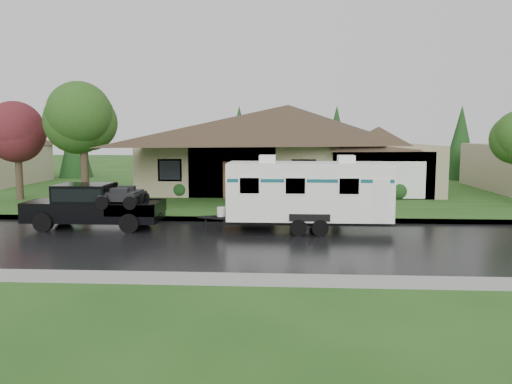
% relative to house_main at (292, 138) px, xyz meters
% --- Properties ---
extents(ground, '(140.00, 140.00, 0.00)m').
position_rel_house_main_xyz_m(ground, '(-2.29, -13.84, -3.59)').
color(ground, '#224D18').
rests_on(ground, ground).
extents(road, '(140.00, 8.00, 0.01)m').
position_rel_house_main_xyz_m(road, '(-2.29, -15.84, -3.59)').
color(road, black).
rests_on(road, ground).
extents(curb, '(140.00, 0.50, 0.15)m').
position_rel_house_main_xyz_m(curb, '(-2.29, -11.59, -3.52)').
color(curb, gray).
rests_on(curb, ground).
extents(lawn, '(140.00, 26.00, 0.15)m').
position_rel_house_main_xyz_m(lawn, '(-2.29, 1.16, -3.52)').
color(lawn, '#224D18').
rests_on(lawn, ground).
extents(house_main, '(19.44, 10.80, 6.90)m').
position_rel_house_main_xyz_m(house_main, '(0.00, 0.00, 0.00)').
color(house_main, '#988B67').
rests_on(house_main, lawn).
extents(tree_left_green, '(3.90, 3.90, 6.46)m').
position_rel_house_main_xyz_m(tree_left_green, '(-11.26, -7.04, 1.04)').
color(tree_left_green, '#382B1E').
rests_on(tree_left_green, lawn).
extents(tree_red, '(3.31, 3.31, 5.48)m').
position_rel_house_main_xyz_m(tree_red, '(-15.41, -6.16, 0.36)').
color(tree_red, '#382B1E').
rests_on(tree_red, lawn).
extents(shrub_row, '(13.60, 1.00, 1.00)m').
position_rel_house_main_xyz_m(shrub_row, '(-0.29, -4.54, -2.94)').
color(shrub_row, '#143814').
rests_on(shrub_row, lawn).
extents(pickup_truck, '(5.44, 2.07, 1.81)m').
position_rel_house_main_xyz_m(pickup_truck, '(-8.32, -13.59, -2.62)').
color(pickup_truck, black).
rests_on(pickup_truck, ground).
extents(travel_trailer, '(6.71, 2.36, 3.01)m').
position_rel_house_main_xyz_m(travel_trailer, '(0.48, -13.59, -1.99)').
color(travel_trailer, white).
rests_on(travel_trailer, ground).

